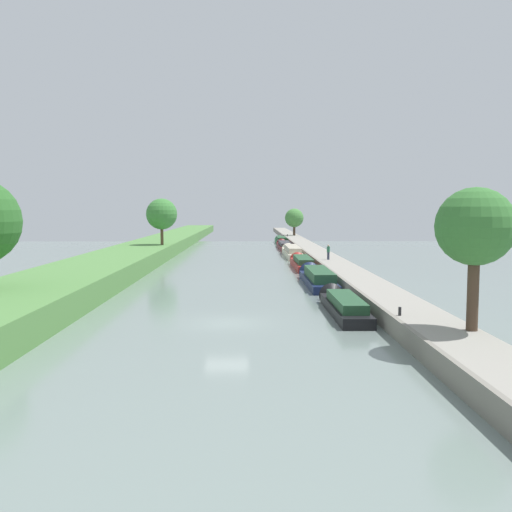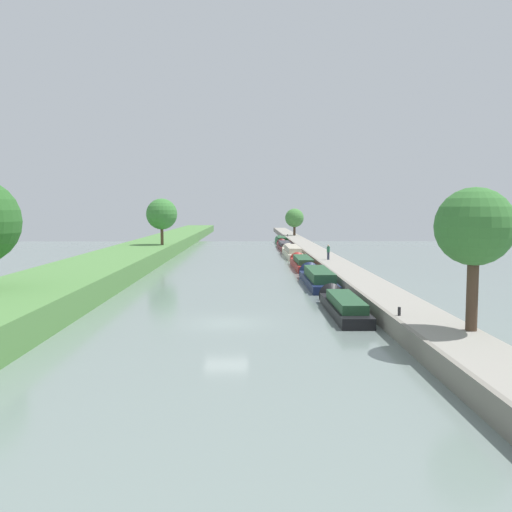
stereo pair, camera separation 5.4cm
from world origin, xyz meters
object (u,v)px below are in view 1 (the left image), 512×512
at_px(narrowboat_maroon, 284,245).
at_px(person_walking, 328,252).
at_px(narrowboat_cream, 292,252).
at_px(mooring_bollard_far, 287,235).
at_px(narrowboat_black, 343,305).
at_px(narrowboat_red, 302,263).
at_px(mooring_bollard_near, 400,311).
at_px(narrowboat_green, 281,240).
at_px(narrowboat_navy, 317,278).

distance_m(narrowboat_maroon, person_walking, 31.49).
relative_size(narrowboat_cream, mooring_bollard_far, 33.52).
height_order(narrowboat_black, narrowboat_red, narrowboat_red).
bearing_deg(mooring_bollard_far, mooring_bollard_near, -90.00).
bearing_deg(narrowboat_black, narrowboat_cream, 89.92).
xyz_separation_m(narrowboat_red, narrowboat_green, (0.23, 44.29, -0.03)).
bearing_deg(mooring_bollard_far, narrowboat_black, -91.44).
bearing_deg(mooring_bollard_far, narrowboat_navy, -91.72).
bearing_deg(narrowboat_red, mooring_bollard_far, 87.81).
relative_size(narrowboat_black, mooring_bollard_near, 22.94).
bearing_deg(narrowboat_cream, mooring_bollard_far, 86.91).
bearing_deg(mooring_bollard_near, person_walking, 88.43).
bearing_deg(narrowboat_navy, narrowboat_green, 89.77).
height_order(narrowboat_cream, narrowboat_maroon, narrowboat_cream).
relative_size(narrowboat_green, mooring_bollard_far, 25.44).
bearing_deg(narrowboat_black, person_walking, 83.78).
xyz_separation_m(narrowboat_cream, narrowboat_maroon, (-0.08, 15.03, -0.13)).
distance_m(narrowboat_maroon, narrowboat_green, 14.30).
height_order(narrowboat_black, mooring_bollard_far, mooring_bollard_far).
bearing_deg(narrowboat_cream, mooring_bollard_near, -87.79).
xyz_separation_m(narrowboat_cream, mooring_bollard_near, (1.85, -48.05, 0.62)).
distance_m(narrowboat_cream, mooring_bollard_near, 48.09).
bearing_deg(narrowboat_maroon, narrowboat_red, -89.90).
relative_size(narrowboat_cream, mooring_bollard_near, 33.52).
distance_m(narrowboat_green, person_walking, 45.72).
xyz_separation_m(narrowboat_red, mooring_bollard_near, (1.89, -33.08, 0.70)).
bearing_deg(narrowboat_green, mooring_bollard_near, -88.77).
xyz_separation_m(narrowboat_green, mooring_bollard_near, (1.66, -77.37, 0.73)).
xyz_separation_m(narrowboat_maroon, mooring_bollard_near, (1.94, -63.08, 0.76)).
xyz_separation_m(narrowboat_navy, narrowboat_red, (0.00, 13.58, -0.04)).
bearing_deg(mooring_bollard_near, narrowboat_red, 93.26).
height_order(person_walking, mooring_bollard_far, person_walking).
bearing_deg(narrowboat_navy, narrowboat_red, 89.99).
height_order(narrowboat_cream, person_walking, person_walking).
distance_m(narrowboat_red, narrowboat_maroon, 29.99).
bearing_deg(narrowboat_green, narrowboat_red, -90.30).
relative_size(narrowboat_navy, mooring_bollard_far, 27.70).
bearing_deg(narrowboat_maroon, person_walking, -84.88).
distance_m(narrowboat_cream, mooring_bollard_far, 34.39).
distance_m(narrowboat_red, narrowboat_green, 44.29).
bearing_deg(person_walking, narrowboat_cream, 99.48).
distance_m(narrowboat_red, mooring_bollard_far, 49.34).
bearing_deg(narrowboat_red, narrowboat_green, 89.70).
relative_size(narrowboat_navy, narrowboat_red, 1.05).
height_order(narrowboat_green, mooring_bollard_near, mooring_bollard_near).
relative_size(narrowboat_black, narrowboat_green, 0.90).
height_order(narrowboat_red, mooring_bollard_near, mooring_bollard_near).
relative_size(narrowboat_black, mooring_bollard_far, 22.94).
relative_size(narrowboat_black, narrowboat_cream, 0.68).
relative_size(narrowboat_navy, narrowboat_cream, 0.83).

